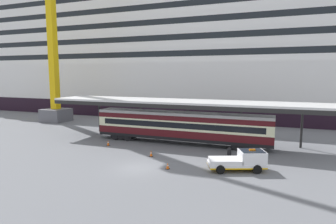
# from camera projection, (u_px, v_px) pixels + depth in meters

# --- Properties ---
(ground_plane) EXTENTS (400.00, 400.00, 0.00)m
(ground_plane) POSITION_uv_depth(u_px,v_px,m) (138.00, 168.00, 27.36)
(ground_plane) COLOR slate
(cruise_ship) EXTENTS (144.08, 25.49, 37.97)m
(cruise_ship) POSITION_uv_depth(u_px,v_px,m) (192.00, 55.00, 65.80)
(cruise_ship) COLOR black
(cruise_ship) RESTS_ON ground
(platform_canopy) EXTENTS (36.02, 5.98, 5.55)m
(platform_canopy) POSITION_uv_depth(u_px,v_px,m) (182.00, 103.00, 36.85)
(platform_canopy) COLOR silver
(platform_canopy) RESTS_ON ground
(train_carriage) EXTENTS (22.78, 2.81, 4.11)m
(train_carriage) POSITION_uv_depth(u_px,v_px,m) (181.00, 126.00, 36.84)
(train_carriage) COLOR black
(train_carriage) RESTS_ON ground
(service_truck) EXTENTS (5.58, 3.80, 2.02)m
(service_truck) POSITION_uv_depth(u_px,v_px,m) (242.00, 160.00, 26.64)
(service_truck) COLOR white
(service_truck) RESTS_ON ground
(traffic_cone_near) EXTENTS (0.36, 0.36, 0.67)m
(traffic_cone_near) POSITION_uv_depth(u_px,v_px,m) (151.00, 153.00, 31.24)
(traffic_cone_near) COLOR black
(traffic_cone_near) RESTS_ON ground
(traffic_cone_mid) EXTENTS (0.36, 0.36, 0.73)m
(traffic_cone_mid) POSITION_uv_depth(u_px,v_px,m) (108.00, 143.00, 35.98)
(traffic_cone_mid) COLOR black
(traffic_cone_mid) RESTS_ON ground
(traffic_cone_far) EXTENTS (0.36, 0.36, 0.62)m
(traffic_cone_far) POSITION_uv_depth(u_px,v_px,m) (168.00, 166.00, 27.06)
(traffic_cone_far) COLOR black
(traffic_cone_far) RESTS_ON ground
(dockside_crane) EXTENTS (12.50, 4.40, 63.76)m
(dockside_crane) POSITION_uv_depth(u_px,v_px,m) (53.00, 14.00, 52.08)
(dockside_crane) COLOR #595960
(dockside_crane) RESTS_ON ground
(quay_bollard) EXTENTS (0.48, 0.48, 0.96)m
(quay_bollard) POSITION_uv_depth(u_px,v_px,m) (229.00, 151.00, 31.45)
(quay_bollard) COLOR black
(quay_bollard) RESTS_ON ground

